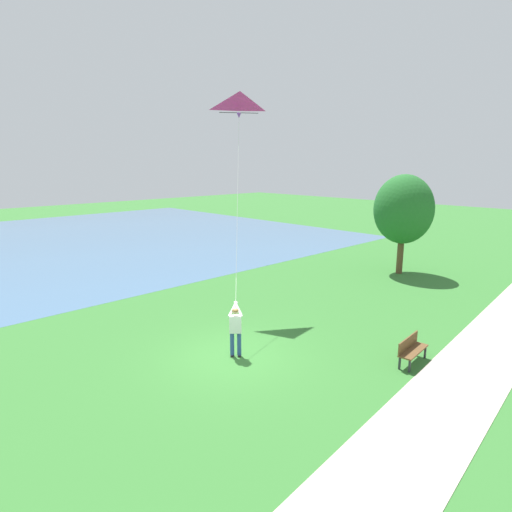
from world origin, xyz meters
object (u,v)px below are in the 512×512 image
object	(u,v)px
park_bench_near_walkway	(411,348)
tree_treeline_center	(403,210)
flying_kite	(240,106)
person_kite_flyer	(235,327)

from	to	relation	value
park_bench_near_walkway	tree_treeline_center	size ratio (longest dim) A/B	0.26
park_bench_near_walkway	flying_kite	bearing A→B (deg)	-178.88
flying_kite	park_bench_near_walkway	bearing A→B (deg)	1.12
person_kite_flyer	flying_kite	size ratio (longest dim) A/B	0.24
flying_kite	tree_treeline_center	bearing A→B (deg)	79.05
person_kite_flyer	tree_treeline_center	distance (m)	14.83
park_bench_near_walkway	tree_treeline_center	distance (m)	12.70
park_bench_near_walkway	tree_treeline_center	bearing A→B (deg)	119.41
flying_kite	park_bench_near_walkway	distance (m)	11.60
person_kite_flyer	tree_treeline_center	bearing A→B (deg)	96.45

